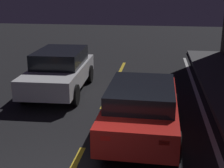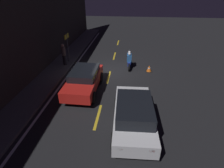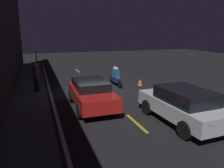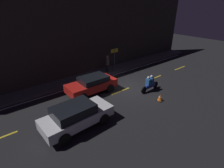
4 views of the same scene
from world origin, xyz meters
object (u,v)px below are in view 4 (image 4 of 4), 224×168
object	(u,v)px
taxi_red	(92,84)
shop_sign	(114,55)
sedan_white	(76,115)
traffic_cone_near	(160,98)
motorcycle	(150,84)
pedestrian	(107,64)

from	to	relation	value
taxi_red	shop_sign	size ratio (longest dim) A/B	1.71
sedan_white	traffic_cone_near	size ratio (longest dim) A/B	8.35
motorcycle	shop_sign	xyz separation A→B (m)	(0.48, 5.22, 1.20)
traffic_cone_near	shop_sign	bearing A→B (deg)	80.49
taxi_red	shop_sign	bearing A→B (deg)	-150.12
motorcycle	shop_sign	distance (m)	5.37
sedan_white	motorcycle	distance (m)	7.05
motorcycle	pedestrian	distance (m)	5.35
sedan_white	pedestrian	xyz separation A→B (m)	(6.68, 5.68, 0.25)
sedan_white	shop_sign	world-z (taller)	shop_sign
taxi_red	shop_sign	world-z (taller)	shop_sign
motorcycle	pedestrian	xyz separation A→B (m)	(-0.36, 5.32, 0.42)
sedan_white	taxi_red	world-z (taller)	sedan_white
motorcycle	sedan_white	bearing A→B (deg)	-178.67
taxi_red	traffic_cone_near	xyz separation A→B (m)	(3.26, -4.35, -0.51)
pedestrian	motorcycle	bearing A→B (deg)	-86.18
sedan_white	pedestrian	world-z (taller)	pedestrian
taxi_red	motorcycle	distance (m)	4.79
motorcycle	traffic_cone_near	xyz separation A→B (m)	(-0.66, -1.60, -0.39)
traffic_cone_near	shop_sign	distance (m)	7.09
sedan_white	pedestrian	distance (m)	8.77
sedan_white	traffic_cone_near	xyz separation A→B (m)	(6.37, -1.23, -0.56)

